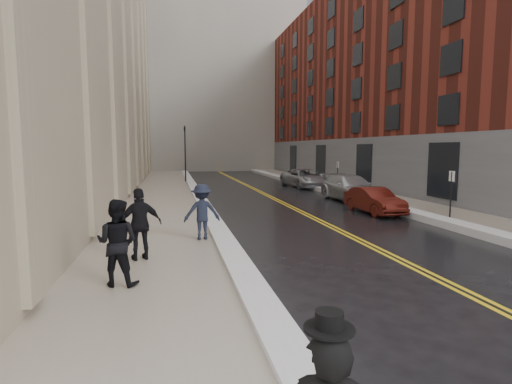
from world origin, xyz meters
name	(u,v)px	position (x,y,z in m)	size (l,w,h in m)	color
ground	(374,311)	(0.00, 0.00, 0.00)	(160.00, 160.00, 0.00)	black
sidewalk_left	(161,204)	(-4.50, 16.00, 0.07)	(4.00, 64.00, 0.15)	gray
sidewalk_right	(379,198)	(9.00, 16.00, 0.07)	(3.00, 64.00, 0.15)	gray
lane_stripe_a	(278,202)	(2.38, 16.00, 0.00)	(0.12, 64.00, 0.01)	gold
lane_stripe_b	(282,201)	(2.62, 16.00, 0.00)	(0.12, 64.00, 0.01)	gold
snow_ridge_left	(202,202)	(-2.20, 16.00, 0.13)	(0.70, 60.80, 0.26)	silver
snow_ridge_right	(352,197)	(7.15, 16.00, 0.15)	(0.85, 60.80, 0.30)	silver
building_right	(434,77)	(17.50, 23.00, 9.00)	(14.00, 50.00, 18.00)	maroon
tower_far_right	(269,44)	(14.00, 66.00, 22.00)	(22.00, 18.00, 44.00)	slate
traffic_signal	(185,149)	(-2.60, 30.00, 3.08)	(0.18, 0.15, 5.20)	black
parking_sign_near	(451,191)	(7.90, 8.00, 1.36)	(0.06, 0.35, 2.23)	black
parking_sign_far	(338,174)	(7.90, 20.00, 1.36)	(0.06, 0.35, 2.23)	black
car_maroon	(374,200)	(5.88, 10.90, 0.64)	(1.35, 3.87, 1.27)	#4B130D
car_silver_near	(350,188)	(6.80, 15.55, 0.78)	(2.19, 5.38, 1.56)	#A8ABB0
car_silver_far	(305,178)	(6.80, 24.10, 0.75)	(2.49, 5.41, 1.50)	#9FA1A7
pedestrian_a	(117,242)	(-5.07, 2.18, 1.12)	(0.94, 0.73, 1.93)	black
pedestrian_b	(202,212)	(-2.89, 6.33, 1.08)	(1.20, 0.69, 1.86)	black
pedestrian_c	(140,224)	(-4.72, 4.20, 1.14)	(1.16, 0.48, 1.97)	black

